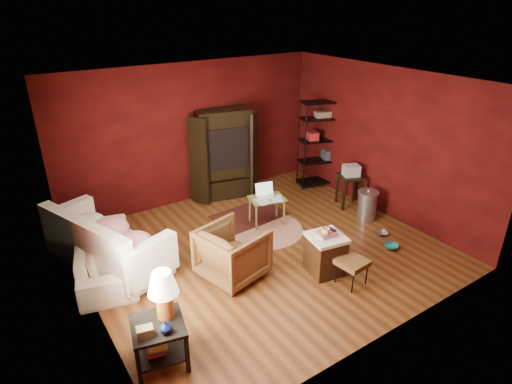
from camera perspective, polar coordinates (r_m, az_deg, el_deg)
room at (r=6.63m, az=0.75°, el=2.44°), size 5.54×5.04×2.84m
sofa at (r=7.02m, az=-19.65°, el=-6.92°), size 1.07×2.13×0.80m
armchair at (r=6.45m, az=-3.14°, el=-7.81°), size 1.00×1.04×0.90m
pet_bowl_steel at (r=8.01m, az=16.47°, el=-4.78°), size 0.22×0.14×0.22m
pet_bowl_turquoise at (r=7.63m, az=17.67°, el=-6.40°), size 0.25×0.15×0.24m
vase at (r=4.98m, az=-11.95°, el=-17.21°), size 0.18×0.19×0.14m
mug at (r=6.39m, az=9.30°, el=-5.09°), size 0.14×0.13×0.12m
side_table at (r=5.10m, az=-12.59°, el=-15.10°), size 0.71×0.71×1.17m
sofa_cushions at (r=6.97m, az=-19.51°, el=-6.69°), size 1.55×2.35×0.92m
hamper at (r=6.67m, az=9.25°, el=-8.08°), size 0.61×0.61×0.74m
footstool at (r=6.49m, az=12.71°, el=-9.25°), size 0.44×0.44×0.41m
rug_round at (r=7.88m, az=1.05°, el=-5.00°), size 1.51×1.51×0.01m
rug_oriental at (r=8.35m, az=-0.91°, el=-3.12°), size 1.40×0.98×0.01m
laptop_desk at (r=7.87m, az=1.45°, el=-1.14°), size 0.72×0.60×0.78m
tv_armoire at (r=8.88m, az=-4.35°, el=5.31°), size 1.44×0.97×1.87m
wire_shelving at (r=9.47m, az=8.74°, el=6.84°), size 1.02×0.68×1.92m
small_stand at (r=8.71m, az=12.52°, el=2.13°), size 0.57×0.57×0.88m
trash_can at (r=8.40m, az=14.60°, el=-1.70°), size 0.44×0.44×0.62m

